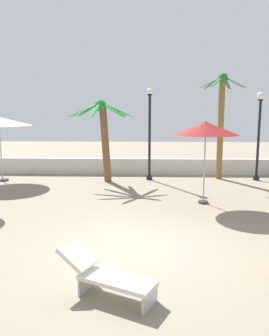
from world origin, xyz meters
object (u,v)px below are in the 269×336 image
palm_tree_1 (103,128)px  lounge_chair_2 (106,275)px  patio_umbrella_4 (206,129)px  palm_tree_0 (221,114)px  lamp_post_2 (150,131)px  lamp_post_3 (259,127)px

palm_tree_1 → lounge_chair_2: bearing=-82.8°
patio_umbrella_4 → lounge_chair_2: (-2.78, -6.46, -2.28)m
palm_tree_0 → palm_tree_1: size_ratio=1.33×
palm_tree_0 → lamp_post_2: 3.50m
lamp_post_2 → patio_umbrella_4: bearing=-65.4°
patio_umbrella_4 → palm_tree_0: palm_tree_0 is taller
lamp_post_2 → lamp_post_3: bearing=0.8°
lamp_post_3 → palm_tree_0: bearing=169.5°
patio_umbrella_4 → palm_tree_0: size_ratio=0.59×
palm_tree_1 → lamp_post_2: lamp_post_2 is taller
patio_umbrella_4 → palm_tree_1: size_ratio=0.78×
lounge_chair_2 → lamp_post_2: bearing=85.4°
lamp_post_2 → palm_tree_0: bearing=6.5°
lamp_post_2 → lounge_chair_2: 10.87m
patio_umbrella_4 → lamp_post_2: (-1.92, 4.20, -0.36)m
palm_tree_0 → palm_tree_1: (-5.53, -0.88, -0.64)m
lounge_chair_2 → patio_umbrella_4: bearing=66.8°
patio_umbrella_4 → palm_tree_0: 4.84m
palm_tree_1 → lamp_post_3: bearing=4.5°
palm_tree_1 → palm_tree_0: bearing=9.1°
lamp_post_2 → lamp_post_3: (5.11, 0.07, 0.21)m
lamp_post_2 → lamp_post_3: 5.11m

